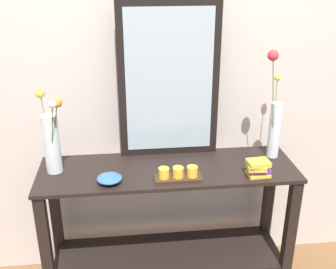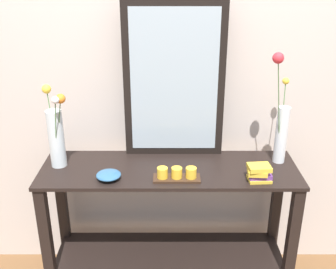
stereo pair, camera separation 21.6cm
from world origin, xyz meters
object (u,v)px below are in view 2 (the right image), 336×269
at_px(console_table, 168,216).
at_px(vase_right, 280,125).
at_px(mirror_leaning, 173,81).
at_px(candle_tray, 176,175).
at_px(decorative_bowl, 107,175).
at_px(book_stack, 258,173).
at_px(tall_vase_left, 55,134).

distance_m(console_table, vase_right, 0.81).
distance_m(mirror_leaning, candle_tray, 0.51).
distance_m(vase_right, decorative_bowl, 0.96).
bearing_deg(mirror_leaning, book_stack, -36.74).
bearing_deg(candle_tray, vase_right, 19.45).
xyz_separation_m(tall_vase_left, decorative_bowl, (0.29, -0.16, -0.17)).
distance_m(console_table, mirror_leaning, 0.78).
bearing_deg(decorative_bowl, mirror_leaning, 42.20).
relative_size(console_table, mirror_leaning, 1.61).
bearing_deg(mirror_leaning, candle_tray, -87.89).
bearing_deg(tall_vase_left, mirror_leaning, 13.64).
height_order(tall_vase_left, decorative_bowl, tall_vase_left).
height_order(vase_right, candle_tray, vase_right).
bearing_deg(tall_vase_left, decorative_bowl, -28.04).
relative_size(mirror_leaning, vase_right, 1.38).
xyz_separation_m(console_table, book_stack, (0.46, -0.14, 0.36)).
bearing_deg(console_table, book_stack, -16.65).
relative_size(mirror_leaning, book_stack, 6.89).
bearing_deg(vase_right, book_stack, -124.85).
bearing_deg(decorative_bowl, vase_right, 12.21).
xyz_separation_m(console_table, mirror_leaning, (0.03, 0.19, 0.75)).
xyz_separation_m(mirror_leaning, tall_vase_left, (-0.63, -0.15, -0.25)).
xyz_separation_m(console_table, vase_right, (0.61, 0.08, 0.54)).
bearing_deg(console_table, decorative_bowl, -158.47).
xyz_separation_m(mirror_leaning, vase_right, (0.58, -0.11, -0.22)).
xyz_separation_m(tall_vase_left, book_stack, (1.07, -0.17, -0.15)).
bearing_deg(tall_vase_left, console_table, -2.99).
distance_m(candle_tray, decorative_bowl, 0.35).
bearing_deg(mirror_leaning, vase_right, -10.74).
xyz_separation_m(candle_tray, decorative_bowl, (-0.35, 0.00, -0.00)).
xyz_separation_m(console_table, candle_tray, (0.04, -0.13, 0.34)).
relative_size(vase_right, candle_tray, 2.59).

